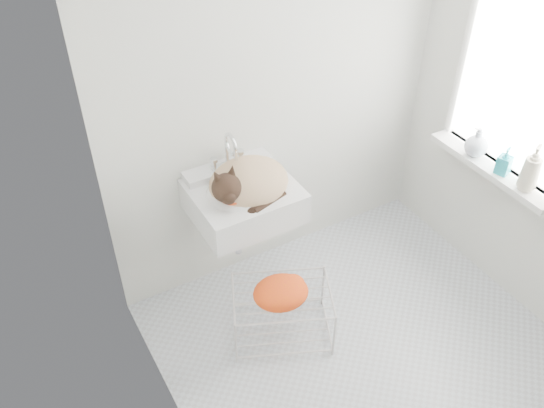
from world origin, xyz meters
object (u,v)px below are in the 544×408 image
wire_rack (282,315)px  bottle_b (501,173)px  sink (243,188)px  cat (246,183)px  bottle_c (474,154)px  bottle_a (525,188)px

wire_rack → bottle_b: bottle_b is taller
sink → wire_rack: 0.81m
sink → cat: size_ratio=1.24×
sink → bottle_b: size_ratio=3.56×
bottle_c → bottle_a: bearing=-90.0°
bottle_c → bottle_b: bearing=-90.0°
bottle_b → bottle_c: bottle_c is taller
bottle_a → bottle_c: bearing=90.0°
sink → wire_rack: bearing=-86.6°
cat → wire_rack: cat is taller
sink → bottle_c: sink is taller
sink → bottle_b: 1.51m
cat → bottle_b: cat is taller
cat → wire_rack: size_ratio=0.85×
bottle_b → wire_rack: bearing=170.7°
cat → bottle_a: size_ratio=2.02×
wire_rack → bottle_a: size_ratio=2.38×
cat → wire_rack: (0.01, -0.38, -0.74)m
sink → cat: (0.01, -0.02, 0.04)m
bottle_b → bottle_c: size_ratio=0.92×
cat → wire_rack: 0.83m
bottle_b → sink: bearing=155.6°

